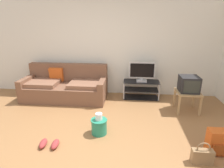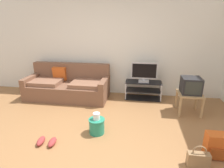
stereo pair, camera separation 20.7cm
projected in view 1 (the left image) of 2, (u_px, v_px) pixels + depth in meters
name	position (u px, v px, depth m)	size (l,w,h in m)	color
ground_plane	(87.00, 144.00, 3.07)	(9.00, 9.80, 0.02)	olive
wall_back	(106.00, 45.00, 4.95)	(9.00, 0.10, 2.70)	silver
couch	(66.00, 87.00, 4.85)	(2.11, 0.91, 0.87)	brown
tv_stand	(141.00, 89.00, 4.88)	(0.92, 0.40, 0.46)	black
flat_tv	(142.00, 72.00, 4.71)	(0.66, 0.22, 0.50)	#B2B2B7
side_table	(188.00, 95.00, 4.10)	(0.50, 0.50, 0.46)	tan
crt_tv	(189.00, 84.00, 4.04)	(0.39, 0.40, 0.35)	#232326
backpack	(219.00, 142.00, 2.82)	(0.33, 0.27, 0.38)	#CC561E
handbag	(202.00, 156.00, 2.62)	(0.30, 0.11, 0.34)	olive
cleaning_bucket	(99.00, 125.00, 3.31)	(0.29, 0.29, 0.40)	#238466
sneakers_pair	(49.00, 144.00, 3.00)	(0.34, 0.26, 0.09)	#993333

